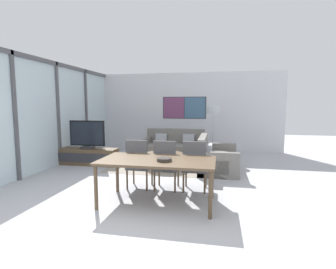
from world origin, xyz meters
The scene contains 15 objects.
ground_plane centered at (0.00, 0.00, 0.00)m, with size 24.00×24.00×0.00m, color #B2B2B7.
wall_back centered at (0.00, 6.15, 1.41)m, with size 7.05×0.09×2.80m.
window_wall_left centered at (-3.02, 3.08, 1.53)m, with size 0.07×6.15×2.80m.
area_rug centered at (-0.08, 3.27, 0.00)m, with size 2.94×1.62×0.01m.
tv_console centered at (-2.26, 3.26, 0.23)m, with size 1.67×0.48×0.46m.
television centered at (-2.26, 3.26, 0.84)m, with size 1.02×0.20×0.77m.
sofa_main centered at (-0.08, 4.79, 0.28)m, with size 1.91×0.94×0.87m.
sofa_side centered at (1.23, 3.24, 0.28)m, with size 0.94×1.57×0.87m.
coffee_table centered at (-0.08, 3.27, 0.29)m, with size 1.03×1.03×0.38m.
dining_table centered at (0.33, 0.80, 0.69)m, with size 1.91×1.00×0.76m.
dining_chair_left centered at (-0.23, 1.51, 0.53)m, with size 0.46×0.46×0.98m.
dining_chair_centre centered at (0.33, 1.50, 0.53)m, with size 0.46×0.46×0.98m.
dining_chair_right centered at (0.88, 1.54, 0.53)m, with size 0.46×0.46×0.98m.
fruit_bowl centered at (0.47, 0.69, 0.79)m, with size 0.24×0.24×0.05m.
floor_lamp centered at (1.13, 4.82, 1.42)m, with size 0.44×0.44×1.61m.
Camera 1 is at (1.33, -3.35, 1.66)m, focal length 28.00 mm.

